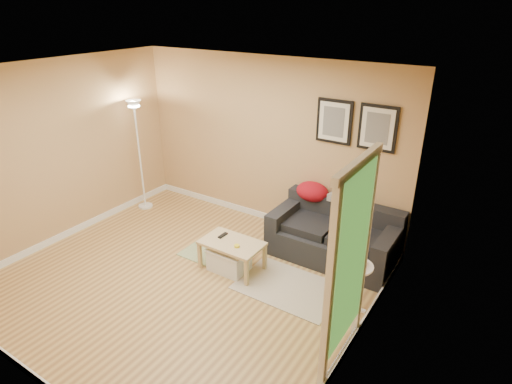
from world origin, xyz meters
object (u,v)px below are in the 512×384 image
coffee_table (232,255)px  floor_lamp (140,159)px  side_table (354,287)px  sofa (334,233)px  book_stack (355,262)px  storage_bin (229,259)px

coffee_table → floor_lamp: bearing=-179.9°
side_table → floor_lamp: floor_lamp is taller
sofa → side_table: sofa is taller
sofa → book_stack: bearing=-55.4°
storage_bin → book_stack: book_stack is taller
sofa → side_table: 1.09m
side_table → floor_lamp: size_ratio=0.32×
coffee_table → storage_bin: size_ratio=1.57×
sofa → floor_lamp: floor_lamp is taller
sofa → coffee_table: size_ratio=2.09×
book_stack → floor_lamp: 4.06m
storage_bin → floor_lamp: 2.58m
storage_bin → floor_lamp: (-2.36, 0.74, 0.73)m
coffee_table → book_stack: (1.63, 0.09, 0.43)m
storage_bin → floor_lamp: size_ratio=0.28×
sofa → storage_bin: size_ratio=3.29×
book_stack → floor_lamp: size_ratio=0.14×
storage_bin → book_stack: size_ratio=2.01×
sofa → book_stack: sofa is taller
coffee_table → side_table: (1.65, 0.11, 0.09)m
storage_bin → floor_lamp: bearing=162.5°
sofa → side_table: (0.64, -0.88, -0.08)m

